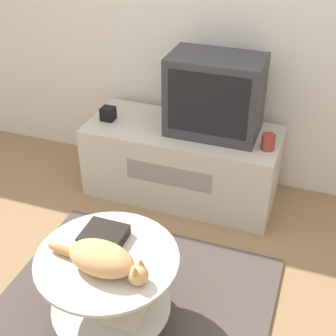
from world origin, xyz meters
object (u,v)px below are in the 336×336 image
at_px(tv, 215,96).
at_px(speaker, 108,114).
at_px(cat, 103,259).
at_px(dvd_box, 104,236).

xyz_separation_m(tv, speaker, (-0.76, -0.08, -0.22)).
bearing_deg(cat, tv, 89.64).
bearing_deg(cat, speaker, 120.67).
distance_m(tv, dvd_box, 1.27).
xyz_separation_m(speaker, cat, (0.61, -1.31, -0.04)).
relative_size(speaker, dvd_box, 0.44).
distance_m(tv, cat, 1.43).
bearing_deg(cat, dvd_box, 122.20).
distance_m(speaker, dvd_box, 1.24).
relative_size(speaker, cat, 0.17).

